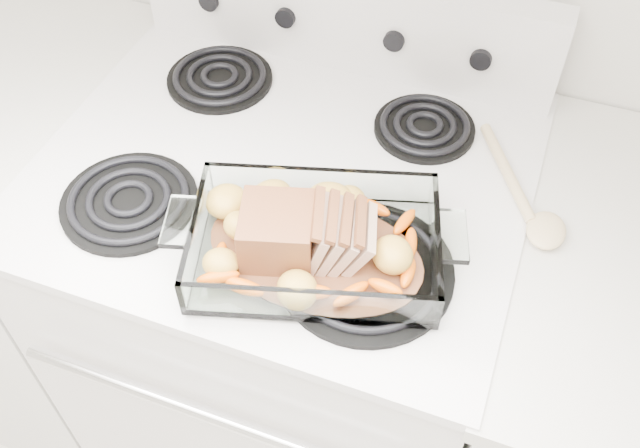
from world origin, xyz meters
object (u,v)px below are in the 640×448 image
(counter_left, at_px, (27,238))
(pork_roast, at_px, (297,230))
(electric_range, at_px, (293,319))
(counter_right, at_px, (617,426))
(baking_dish, at_px, (315,248))

(counter_left, xyz_separation_m, pork_roast, (0.75, -0.16, 0.52))
(electric_range, relative_size, counter_right, 1.20)
(electric_range, height_order, baking_dish, electric_range)
(electric_range, xyz_separation_m, pork_roast, (0.09, -0.16, 0.51))
(baking_dish, bearing_deg, counter_left, 151.88)
(electric_range, height_order, counter_right, electric_range)
(electric_range, bearing_deg, counter_right, -0.10)
(electric_range, distance_m, counter_right, 0.67)
(counter_right, bearing_deg, pork_roast, -164.33)
(electric_range, bearing_deg, pork_roast, -61.69)
(electric_range, relative_size, counter_left, 1.20)
(electric_range, distance_m, pork_roast, 0.54)
(counter_left, distance_m, counter_right, 1.33)
(baking_dish, distance_m, pork_roast, 0.04)
(electric_range, distance_m, baking_dish, 0.52)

